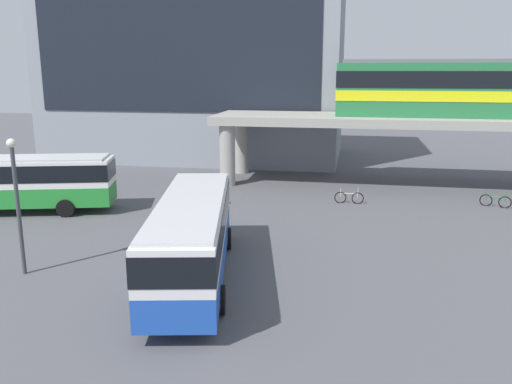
{
  "coord_description": "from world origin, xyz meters",
  "views": [
    {
      "loc": [
        7.26,
        -20.45,
        8.06
      ],
      "look_at": [
        2.6,
        4.25,
        2.2
      ],
      "focal_mm": 36.94,
      "sensor_mm": 36.0,
      "label": 1
    }
  ],
  "objects_px": {
    "bus_secondary": "(14,179)",
    "bicycle_silver": "(349,198)",
    "train": "(476,88)",
    "bicycle_green": "(495,201)",
    "station_building": "(199,63)",
    "pedestrian_by_bike_rack": "(212,194)",
    "bus_main": "(192,230)"
  },
  "relations": [
    {
      "from": "bus_secondary",
      "to": "bicycle_silver",
      "type": "relative_size",
      "value": 6.32
    },
    {
      "from": "train",
      "to": "bicycle_green",
      "type": "xyz_separation_m",
      "value": [
        0.59,
        -5.36,
        -6.5
      ]
    },
    {
      "from": "station_building",
      "to": "train",
      "type": "distance_m",
      "value": 24.76
    },
    {
      "from": "pedestrian_by_bike_rack",
      "to": "bus_secondary",
      "type": "bearing_deg",
      "value": -162.23
    },
    {
      "from": "bicycle_green",
      "to": "pedestrian_by_bike_rack",
      "type": "relative_size",
      "value": 1.04
    },
    {
      "from": "station_building",
      "to": "pedestrian_by_bike_rack",
      "type": "distance_m",
      "value": 21.19
    },
    {
      "from": "station_building",
      "to": "bicycle_green",
      "type": "height_order",
      "value": "station_building"
    },
    {
      "from": "train",
      "to": "bicycle_silver",
      "type": "relative_size",
      "value": 10.37
    },
    {
      "from": "bicycle_green",
      "to": "bus_main",
      "type": "bearing_deg",
      "value": -135.91
    },
    {
      "from": "bicycle_green",
      "to": "bicycle_silver",
      "type": "bearing_deg",
      "value": -175.02
    },
    {
      "from": "bus_secondary",
      "to": "bicycle_green",
      "type": "height_order",
      "value": "bus_secondary"
    },
    {
      "from": "bus_secondary",
      "to": "bicycle_silver",
      "type": "height_order",
      "value": "bus_secondary"
    },
    {
      "from": "station_building",
      "to": "bicycle_green",
      "type": "relative_size",
      "value": 15.33
    },
    {
      "from": "bus_main",
      "to": "bicycle_silver",
      "type": "height_order",
      "value": "bus_main"
    },
    {
      "from": "station_building",
      "to": "bus_secondary",
      "type": "height_order",
      "value": "station_building"
    },
    {
      "from": "station_building",
      "to": "pedestrian_by_bike_rack",
      "type": "relative_size",
      "value": 15.96
    },
    {
      "from": "bus_secondary",
      "to": "bicycle_green",
      "type": "distance_m",
      "value": 28.3
    },
    {
      "from": "station_building",
      "to": "bus_secondary",
      "type": "bearing_deg",
      "value": -101.45
    },
    {
      "from": "pedestrian_by_bike_rack",
      "to": "bus_main",
      "type": "bearing_deg",
      "value": -78.54
    },
    {
      "from": "train",
      "to": "bus_main",
      "type": "xyz_separation_m",
      "value": [
        -13.93,
        -19.43,
        -4.87
      ]
    },
    {
      "from": "bus_secondary",
      "to": "bicycle_green",
      "type": "bearing_deg",
      "value": 13.15
    },
    {
      "from": "bus_secondary",
      "to": "station_building",
      "type": "bearing_deg",
      "value": 78.55
    },
    {
      "from": "bus_main",
      "to": "pedestrian_by_bike_rack",
      "type": "bearing_deg",
      "value": 101.46
    },
    {
      "from": "station_building",
      "to": "bus_main",
      "type": "relative_size",
      "value": 2.32
    },
    {
      "from": "bicycle_green",
      "to": "pedestrian_by_bike_rack",
      "type": "xyz_separation_m",
      "value": [
        -16.77,
        -2.99,
        0.41
      ]
    },
    {
      "from": "bus_main",
      "to": "bus_secondary",
      "type": "relative_size",
      "value": 1.0
    },
    {
      "from": "station_building",
      "to": "train",
      "type": "height_order",
      "value": "station_building"
    },
    {
      "from": "bus_main",
      "to": "bus_secondary",
      "type": "distance_m",
      "value": 15.07
    },
    {
      "from": "bus_main",
      "to": "bicycle_silver",
      "type": "relative_size",
      "value": 6.33
    },
    {
      "from": "station_building",
      "to": "bus_secondary",
      "type": "distance_m",
      "value": 23.5
    },
    {
      "from": "bus_main",
      "to": "bus_secondary",
      "type": "xyz_separation_m",
      "value": [
        -12.99,
        7.63,
        0.0
      ]
    },
    {
      "from": "bus_main",
      "to": "bicycle_silver",
      "type": "bearing_deg",
      "value": 66.24
    }
  ]
}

